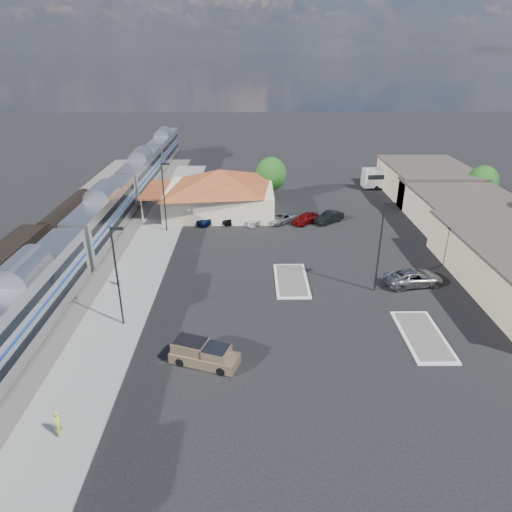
{
  "coord_description": "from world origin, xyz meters",
  "views": [
    {
      "loc": [
        -0.02,
        -39.19,
        21.52
      ],
      "look_at": [
        0.4,
        2.08,
        2.8
      ],
      "focal_mm": 32.0,
      "sensor_mm": 36.0,
      "label": 1
    }
  ],
  "objects_px": {
    "station_depot": "(220,191)",
    "pickup_truck": "(205,354)",
    "suv": "(413,278)",
    "coach_bus": "(394,177)"
  },
  "relations": [
    {
      "from": "station_depot",
      "to": "pickup_truck",
      "type": "height_order",
      "value": "station_depot"
    },
    {
      "from": "station_depot",
      "to": "suv",
      "type": "height_order",
      "value": "station_depot"
    },
    {
      "from": "station_depot",
      "to": "suv",
      "type": "xyz_separation_m",
      "value": [
        20.66,
        -22.89,
        -2.33
      ]
    },
    {
      "from": "pickup_truck",
      "to": "coach_bus",
      "type": "distance_m",
      "value": 54.76
    },
    {
      "from": "station_depot",
      "to": "coach_bus",
      "type": "distance_m",
      "value": 31.0
    },
    {
      "from": "pickup_truck",
      "to": "coach_bus",
      "type": "relative_size",
      "value": 0.51
    },
    {
      "from": "pickup_truck",
      "to": "suv",
      "type": "bearing_deg",
      "value": -38.63
    },
    {
      "from": "suv",
      "to": "coach_bus",
      "type": "height_order",
      "value": "coach_bus"
    },
    {
      "from": "pickup_truck",
      "to": "suv",
      "type": "height_order",
      "value": "pickup_truck"
    },
    {
      "from": "station_depot",
      "to": "pickup_truck",
      "type": "bearing_deg",
      "value": -88.39
    }
  ]
}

